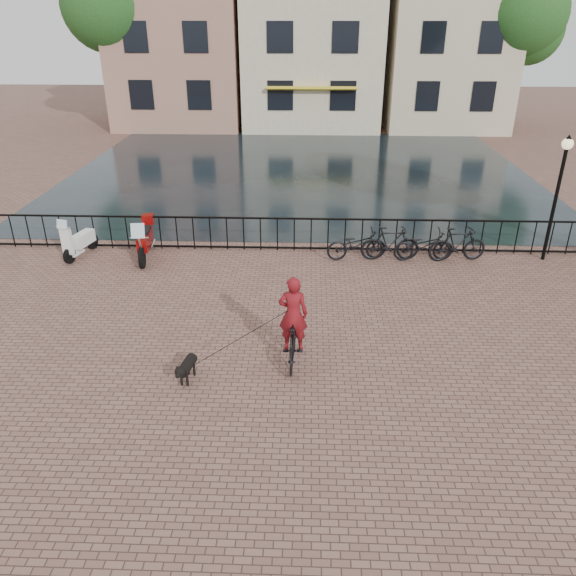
{
  "coord_description": "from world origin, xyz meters",
  "views": [
    {
      "loc": [
        0.39,
        -7.57,
        6.41
      ],
      "look_at": [
        0.0,
        3.0,
        1.2
      ],
      "focal_mm": 35.0,
      "sensor_mm": 36.0,
      "label": 1
    }
  ],
  "objects_px": {
    "lamp_post": "(560,178)",
    "dog": "(187,368)",
    "scooter": "(79,234)",
    "motorcycle": "(145,236)",
    "cyclist": "(293,326)"
  },
  "relations": [
    {
      "from": "scooter",
      "to": "lamp_post",
      "type": "bearing_deg",
      "value": 14.44
    },
    {
      "from": "lamp_post",
      "to": "dog",
      "type": "height_order",
      "value": "lamp_post"
    },
    {
      "from": "lamp_post",
      "to": "dog",
      "type": "distance_m",
      "value": 11.23
    },
    {
      "from": "motorcycle",
      "to": "cyclist",
      "type": "bearing_deg",
      "value": -55.88
    },
    {
      "from": "lamp_post",
      "to": "cyclist",
      "type": "xyz_separation_m",
      "value": [
        -7.07,
        -5.56,
        -1.53
      ]
    },
    {
      "from": "motorcycle",
      "to": "dog",
      "type": "bearing_deg",
      "value": -74.03
    },
    {
      "from": "motorcycle",
      "to": "scooter",
      "type": "xyz_separation_m",
      "value": [
        -1.94,
        0.08,
        -0.01
      ]
    },
    {
      "from": "motorcycle",
      "to": "scooter",
      "type": "relative_size",
      "value": 1.29
    },
    {
      "from": "lamp_post",
      "to": "dog",
      "type": "bearing_deg",
      "value": -145.35
    },
    {
      "from": "lamp_post",
      "to": "cyclist",
      "type": "height_order",
      "value": "lamp_post"
    },
    {
      "from": "cyclist",
      "to": "motorcycle",
      "type": "height_order",
      "value": "cyclist"
    },
    {
      "from": "cyclist",
      "to": "dog",
      "type": "bearing_deg",
      "value": 21.46
    },
    {
      "from": "lamp_post",
      "to": "motorcycle",
      "type": "relative_size",
      "value": 1.77
    },
    {
      "from": "cyclist",
      "to": "scooter",
      "type": "bearing_deg",
      "value": -38.23
    },
    {
      "from": "dog",
      "to": "scooter",
      "type": "relative_size",
      "value": 0.55
    }
  ]
}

